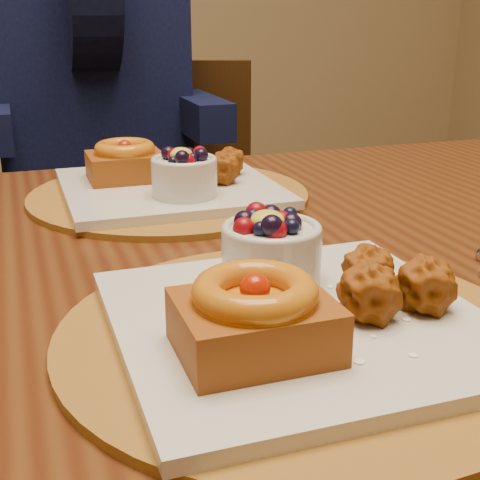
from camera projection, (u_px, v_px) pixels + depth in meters
name	position (u px, v px, depth m)	size (l,w,h in m)	color
dining_table	(217.00, 314.00, 0.75)	(1.60, 0.90, 0.76)	#3C190A
place_setting_near	(294.00, 309.00, 0.52)	(0.38, 0.38, 0.08)	brown
place_setting_far	(168.00, 182.00, 0.91)	(0.38, 0.38, 0.08)	brown
chair_far	(164.00, 230.00, 1.64)	(0.54, 0.54, 0.88)	black
diner	(89.00, 55.00, 1.49)	(0.52, 0.50, 0.85)	black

